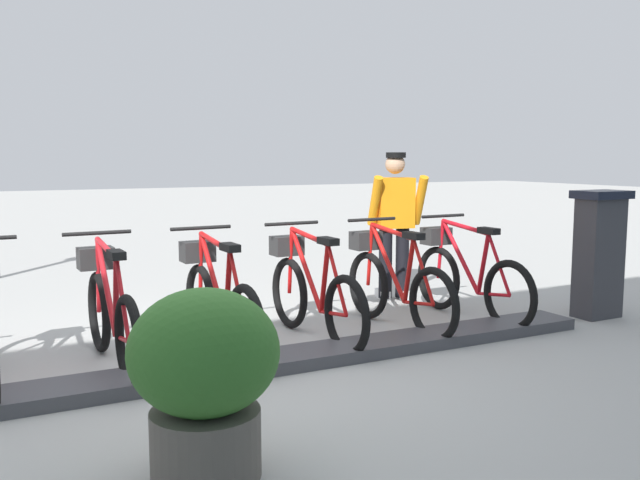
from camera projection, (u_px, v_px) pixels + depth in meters
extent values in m
plane|color=#AFAFAA|center=(216.00, 377.00, 5.03)|extent=(60.00, 60.00, 0.00)
cube|color=#47474C|center=(216.00, 370.00, 5.02)|extent=(0.44, 6.87, 0.10)
cube|color=#38383D|center=(599.00, 258.00, 6.83)|extent=(0.28, 0.44, 1.20)
cube|color=#194C8C|center=(588.00, 222.00, 6.92)|extent=(0.03, 0.30, 0.40)
cube|color=black|center=(602.00, 195.00, 6.75)|extent=(0.36, 0.52, 0.08)
torus|color=black|center=(510.00, 296.00, 6.30)|extent=(0.67, 0.09, 0.67)
torus|color=black|center=(438.00, 278.00, 7.22)|extent=(0.67, 0.09, 0.67)
cylinder|color=red|center=(460.00, 256.00, 6.88)|extent=(0.60, 0.06, 0.70)
cylinder|color=red|center=(483.00, 264.00, 6.59)|extent=(0.16, 0.05, 0.61)
cylinder|color=red|center=(465.00, 227.00, 6.80)|extent=(0.69, 0.06, 0.11)
cylinder|color=red|center=(494.00, 294.00, 6.49)|extent=(0.43, 0.04, 0.09)
cylinder|color=red|center=(499.00, 264.00, 6.40)|extent=(0.33, 0.04, 0.56)
cylinder|color=red|center=(441.00, 250.00, 7.15)|extent=(0.10, 0.04, 0.62)
cube|color=black|center=(489.00, 231.00, 6.50)|extent=(0.22, 0.11, 0.06)
cylinder|color=black|center=(443.00, 216.00, 7.08)|extent=(0.05, 0.54, 0.03)
cube|color=#2D2D2D|center=(436.00, 236.00, 7.21)|extent=(0.21, 0.29, 0.18)
torus|color=black|center=(434.00, 305.00, 5.91)|extent=(0.67, 0.09, 0.67)
torus|color=black|center=(368.00, 285.00, 6.82)|extent=(0.67, 0.09, 0.67)
cylinder|color=red|center=(388.00, 262.00, 6.49)|extent=(0.60, 0.06, 0.70)
cylinder|color=red|center=(409.00, 271.00, 6.20)|extent=(0.16, 0.05, 0.61)
cylinder|color=red|center=(392.00, 231.00, 6.40)|extent=(0.69, 0.06, 0.11)
cylinder|color=red|center=(419.00, 303.00, 6.10)|extent=(0.43, 0.04, 0.09)
cylinder|color=red|center=(423.00, 271.00, 6.01)|extent=(0.33, 0.04, 0.56)
cylinder|color=red|center=(370.00, 255.00, 6.76)|extent=(0.10, 0.04, 0.62)
cube|color=black|center=(414.00, 236.00, 6.11)|extent=(0.22, 0.11, 0.06)
cylinder|color=black|center=(372.00, 219.00, 6.69)|extent=(0.05, 0.54, 0.03)
cube|color=#2D2D2D|center=(366.00, 240.00, 6.81)|extent=(0.21, 0.29, 0.18)
torus|color=black|center=(346.00, 315.00, 5.52)|extent=(0.67, 0.09, 0.67)
torus|color=black|center=(289.00, 293.00, 6.43)|extent=(0.67, 0.09, 0.67)
cylinder|color=red|center=(306.00, 269.00, 6.10)|extent=(0.60, 0.06, 0.70)
cylinder|color=red|center=(325.00, 279.00, 5.80)|extent=(0.16, 0.05, 0.61)
cylinder|color=red|center=(309.00, 236.00, 6.01)|extent=(0.69, 0.06, 0.11)
cylinder|color=red|center=(333.00, 314.00, 5.71)|extent=(0.43, 0.04, 0.09)
cylinder|color=red|center=(337.00, 279.00, 5.62)|extent=(0.33, 0.04, 0.56)
cylinder|color=red|center=(291.00, 261.00, 6.37)|extent=(0.10, 0.04, 0.62)
cube|color=black|center=(328.00, 241.00, 5.71)|extent=(0.22, 0.11, 0.06)
cylinder|color=black|center=(292.00, 223.00, 6.30)|extent=(0.05, 0.54, 0.03)
cube|color=#2D2D2D|center=(287.00, 246.00, 6.42)|extent=(0.21, 0.29, 0.18)
torus|color=black|center=(246.00, 328.00, 5.12)|extent=(0.67, 0.09, 0.67)
torus|color=black|center=(200.00, 302.00, 6.04)|extent=(0.67, 0.09, 0.67)
cylinder|color=red|center=(213.00, 277.00, 5.71)|extent=(0.60, 0.06, 0.70)
cylinder|color=red|center=(228.00, 288.00, 5.41)|extent=(0.16, 0.05, 0.61)
cylinder|color=red|center=(215.00, 242.00, 5.62)|extent=(0.69, 0.06, 0.11)
cylinder|color=red|center=(236.00, 325.00, 5.31)|extent=(0.43, 0.04, 0.09)
cylinder|color=red|center=(238.00, 289.00, 5.22)|extent=(0.33, 0.04, 0.56)
cylinder|color=red|center=(201.00, 268.00, 5.97)|extent=(0.10, 0.04, 0.62)
cube|color=black|center=(230.00, 247.00, 5.32)|extent=(0.22, 0.11, 0.06)
cylinder|color=black|center=(201.00, 228.00, 5.90)|extent=(0.05, 0.54, 0.03)
cube|color=#2D2D2D|center=(197.00, 251.00, 6.03)|extent=(0.21, 0.29, 0.18)
torus|color=black|center=(129.00, 342.00, 4.73)|extent=(0.67, 0.09, 0.67)
torus|color=black|center=(99.00, 312.00, 5.65)|extent=(0.67, 0.09, 0.67)
cylinder|color=red|center=(106.00, 286.00, 5.31)|extent=(0.60, 0.06, 0.70)
cylinder|color=red|center=(116.00, 298.00, 5.02)|extent=(0.16, 0.05, 0.61)
cylinder|color=red|center=(106.00, 248.00, 5.22)|extent=(0.69, 0.06, 0.11)
cylinder|color=red|center=(122.00, 339.00, 4.92)|extent=(0.43, 0.04, 0.09)
cylinder|color=red|center=(123.00, 300.00, 4.83)|extent=(0.33, 0.04, 0.56)
cylinder|color=red|center=(98.00, 276.00, 5.58)|extent=(0.10, 0.04, 0.62)
cube|color=black|center=(116.00, 255.00, 4.93)|extent=(0.22, 0.11, 0.06)
cylinder|color=black|center=(97.00, 233.00, 5.51)|extent=(0.05, 0.54, 0.03)
cube|color=#2D2D2D|center=(96.00, 258.00, 5.63)|extent=(0.21, 0.29, 0.18)
cube|color=white|center=(404.00, 295.00, 7.72)|extent=(0.28, 0.17, 0.10)
cube|color=white|center=(383.00, 294.00, 7.79)|extent=(0.28, 0.17, 0.10)
cylinder|color=black|center=(402.00, 261.00, 7.73)|extent=(0.15, 0.15, 0.82)
cylinder|color=black|center=(385.00, 262.00, 7.69)|extent=(0.15, 0.15, 0.82)
cube|color=orange|center=(395.00, 203.00, 7.63)|extent=(0.35, 0.45, 0.56)
cylinder|color=orange|center=(420.00, 200.00, 7.58)|extent=(0.35, 0.18, 0.57)
cylinder|color=orange|center=(375.00, 201.00, 7.47)|extent=(0.35, 0.18, 0.57)
sphere|color=tan|center=(395.00, 164.00, 7.57)|extent=(0.22, 0.22, 0.22)
cylinder|color=black|center=(396.00, 155.00, 7.54)|extent=(0.22, 0.22, 0.06)
cylinder|color=#59544C|center=(206.00, 443.00, 3.45)|extent=(0.56, 0.56, 0.35)
ellipsoid|color=#306925|center=(204.00, 352.00, 3.39)|extent=(0.76, 0.76, 0.64)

